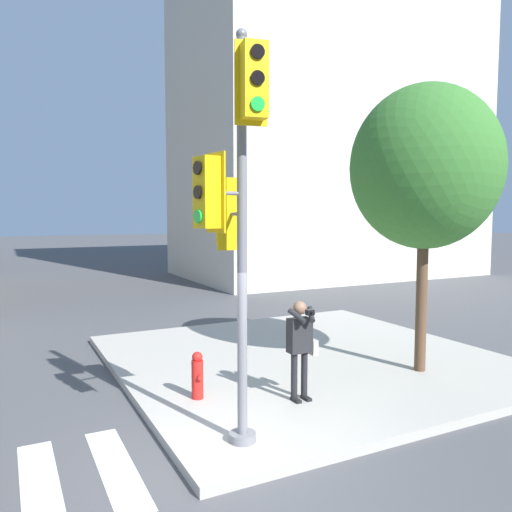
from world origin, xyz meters
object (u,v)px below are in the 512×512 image
traffic_signal_pole (234,199)px  street_tree (425,168)px  person_photographer (301,341)px  fire_hydrant (197,375)px

traffic_signal_pole → street_tree: (4.66, 1.26, 0.71)m
person_photographer → fire_hydrant: size_ratio=2.08×
traffic_signal_pole → fire_hydrant: (0.14, 1.83, -2.92)m
person_photographer → street_tree: street_tree is taller
person_photographer → street_tree: size_ratio=0.30×
person_photographer → fire_hydrant: 1.85m
person_photographer → street_tree: (2.99, 0.27, 3.02)m
fire_hydrant → traffic_signal_pole: bearing=-94.3°
traffic_signal_pole → person_photographer: (1.67, 0.99, -2.31)m
person_photographer → traffic_signal_pole: bearing=-149.3°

